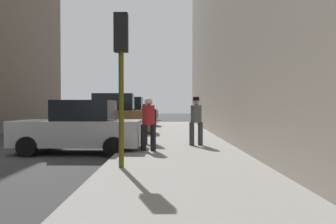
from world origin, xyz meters
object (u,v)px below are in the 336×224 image
parked_black_suv (126,114)px  pedestrian_with_beanie (196,118)px  fire_hydrant (140,131)px  parked_gray_coupe (140,113)px  pedestrian_in_red_jacket (148,121)px  parked_bronze_suv (111,117)px  parked_red_hatchback (134,114)px  traffic_light (121,56)px  parked_silver_sedan (80,128)px  pedestrian_in_tan_coat (149,119)px

parked_black_suv → pedestrian_with_beanie: bearing=-71.5°
parked_black_suv → fire_hydrant: bearing=-79.6°
parked_gray_coupe → pedestrian_in_red_jacket: size_ratio=2.49×
parked_black_suv → fire_hydrant: size_ratio=6.59×
parked_bronze_suv → parked_red_hatchback: bearing=90.0°
fire_hydrant → pedestrian_with_beanie: pedestrian_with_beanie is taller
parked_bronze_suv → parked_gray_coupe: parked_bronze_suv is taller
parked_black_suv → parked_gray_coupe: size_ratio=1.09×
parked_red_hatchback → fire_hydrant: size_ratio=6.06×
traffic_light → pedestrian_with_beanie: 5.09m
parked_black_suv → parked_gray_coupe: bearing=90.0°
parked_bronze_suv → parked_black_suv: 6.60m
parked_bronze_suv → pedestrian_in_red_jacket: parked_bronze_suv is taller
pedestrian_in_red_jacket → parked_bronze_suv: bearing=108.9°
parked_black_suv → pedestrian_with_beanie: size_ratio=2.61×
parked_gray_coupe → pedestrian_with_beanie: 25.47m
parked_bronze_suv → parked_black_suv: same height
parked_silver_sedan → fire_hydrant: parked_silver_sedan is taller
parked_gray_coupe → pedestrian_with_beanie: pedestrian_with_beanie is taller
traffic_light → pedestrian_in_tan_coat: bearing=84.9°
traffic_light → pedestrian_in_tan_coat: (0.42, 4.77, -1.65)m
pedestrian_in_tan_coat → pedestrian_in_red_jacket: same height
fire_hydrant → parked_silver_sedan: bearing=-120.9°
parked_black_suv → pedestrian_in_red_jacket: bearing=-80.1°
traffic_light → parked_bronze_suv: bearing=100.8°
parked_gray_coupe → pedestrian_with_beanie: bearing=-80.9°
pedestrian_in_tan_coat → pedestrian_in_red_jacket: bearing=-88.2°
parked_black_suv → parked_red_hatchback: (0.00, 6.51, -0.18)m
traffic_light → pedestrian_in_tan_coat: traffic_light is taller
fire_hydrant → pedestrian_in_red_jacket: size_ratio=0.41×
parked_gray_coupe → traffic_light: 29.58m
parked_bronze_suv → traffic_light: size_ratio=1.29×
parked_bronze_suv → parked_silver_sedan: bearing=-90.0°
parked_red_hatchback → pedestrian_in_red_jacket: 20.08m
parked_silver_sedan → parked_gray_coupe: same height
parked_red_hatchback → fire_hydrant: 16.47m
traffic_light → pedestrian_with_beanie: traffic_light is taller
pedestrian_in_tan_coat → pedestrian_with_beanie: (1.74, -0.45, 0.03)m
parked_black_suv → pedestrian_in_red_jacket: (2.34, -13.44, 0.07)m
parked_silver_sedan → fire_hydrant: 3.53m
fire_hydrant → traffic_light: (0.05, -6.46, 2.26)m
parked_red_hatchback → pedestrian_in_tan_coat: 18.20m
pedestrian_in_red_jacket → parked_black_suv: bearing=99.9°
traffic_light → parked_gray_coupe: bearing=93.6°
parked_silver_sedan → traffic_light: bearing=-61.7°
parked_black_suv → pedestrian_in_red_jacket: 13.64m
pedestrian_in_red_jacket → pedestrian_in_tan_coat: bearing=91.8°
parked_silver_sedan → pedestrian_with_beanie: pedestrian_with_beanie is taller
traffic_light → pedestrian_in_red_jacket: bearing=80.5°
parked_black_suv → fire_hydrant: (1.80, -9.86, -0.54)m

